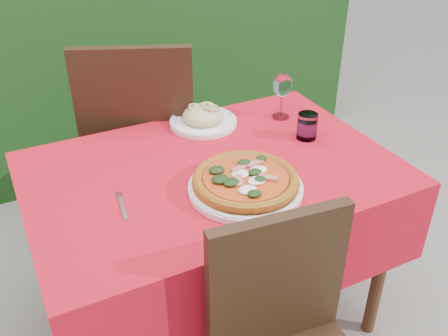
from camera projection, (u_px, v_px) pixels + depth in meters
name	position (u px, v px, depth m)	size (l,w,h in m)	color
ground	(215.00, 317.00, 2.12)	(60.00, 60.00, 0.00)	slate
hedge	(93.00, 13.00, 2.81)	(3.20, 0.55, 1.78)	black
dining_table	(213.00, 203.00, 1.80)	(1.26, 0.86, 0.75)	#492B17
chair_far	(141.00, 137.00, 2.22)	(0.62, 0.62, 1.05)	black
pizza_plate	(246.00, 183.00, 1.59)	(0.37, 0.37, 0.07)	white
pasta_plate	(203.00, 118.00, 1.99)	(0.27, 0.27, 0.08)	white
water_glass	(307.00, 127.00, 1.88)	(0.08, 0.08, 0.10)	silver
wine_glass	(282.00, 87.00, 1.99)	(0.08, 0.08, 0.19)	silver
fork	(123.00, 208.00, 1.52)	(0.02, 0.17, 0.00)	silver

